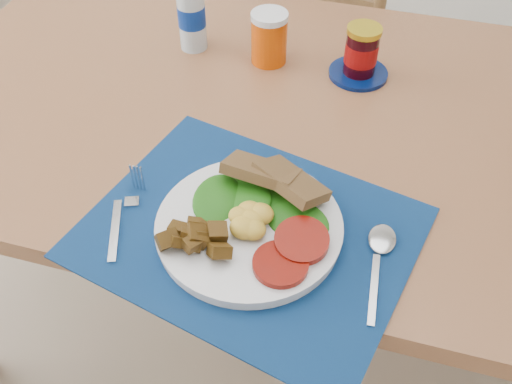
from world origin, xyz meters
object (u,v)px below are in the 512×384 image
water_bottle (191,10)px  juice_glass (269,39)px  jam_on_saucer (361,55)px  chair_far (329,22)px  breakfast_plate (245,224)px

water_bottle → juice_glass: bearing=-2.3°
jam_on_saucer → chair_far: bearing=105.1°
breakfast_plate → water_bottle: 0.56m
breakfast_plate → juice_glass: juice_glass is taller
breakfast_plate → jam_on_saucer: (0.11, 0.48, 0.03)m
breakfast_plate → jam_on_saucer: bearing=94.5°
juice_glass → breakfast_plate: bearing=-79.5°
breakfast_plate → jam_on_saucer: size_ratio=2.34×
chair_far → juice_glass: bearing=96.4°
chair_far → jam_on_saucer: (0.15, -0.54, 0.24)m
chair_far → breakfast_plate: bearing=104.0°
chair_far → water_bottle: (-0.23, -0.53, 0.29)m
breakfast_plate → juice_glass: size_ratio=2.75×
jam_on_saucer → juice_glass: bearing=179.3°
breakfast_plate → water_bottle: (-0.27, 0.49, 0.07)m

